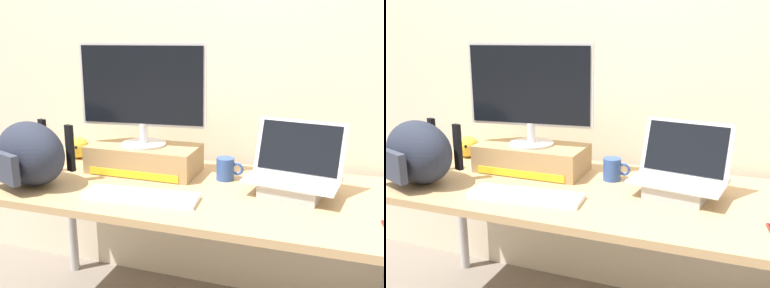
% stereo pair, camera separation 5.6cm
% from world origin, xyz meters
% --- Properties ---
extents(back_wall, '(7.00, 0.10, 2.60)m').
position_xyz_m(back_wall, '(0.00, 0.47, 1.30)').
color(back_wall, beige).
rests_on(back_wall, ground).
extents(desk, '(1.76, 0.74, 0.71)m').
position_xyz_m(desk, '(0.00, 0.00, 0.64)').
color(desk, tan).
rests_on(desk, ground).
extents(toner_box_yellow, '(0.49, 0.24, 0.12)m').
position_xyz_m(toner_box_yellow, '(-0.27, 0.12, 0.77)').
color(toner_box_yellow, '#A88456').
rests_on(toner_box_yellow, desk).
extents(desktop_monitor, '(0.57, 0.20, 0.45)m').
position_xyz_m(desktop_monitor, '(-0.27, 0.12, 1.07)').
color(desktop_monitor, silver).
rests_on(desktop_monitor, toner_box_yellow).
extents(open_laptop, '(0.38, 0.28, 0.28)m').
position_xyz_m(open_laptop, '(0.40, 0.04, 0.77)').
color(open_laptop, '#ADADB2').
rests_on(open_laptop, desk).
extents(external_keyboard, '(0.45, 0.16, 0.02)m').
position_xyz_m(external_keyboard, '(-0.14, -0.19, 0.72)').
color(external_keyboard, white).
rests_on(external_keyboard, desk).
extents(messenger_backpack, '(0.42, 0.34, 0.26)m').
position_xyz_m(messenger_backpack, '(-0.64, -0.18, 0.84)').
color(messenger_backpack, '#232838').
rests_on(messenger_backpack, desk).
extents(coffee_mug, '(0.12, 0.08, 0.10)m').
position_xyz_m(coffee_mug, '(0.11, 0.13, 0.76)').
color(coffee_mug, '#2D4C93').
rests_on(coffee_mug, desk).
extents(plush_toy, '(0.11, 0.11, 0.11)m').
position_xyz_m(plush_toy, '(-0.68, 0.22, 0.77)').
color(plush_toy, gold).
rests_on(plush_toy, desk).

